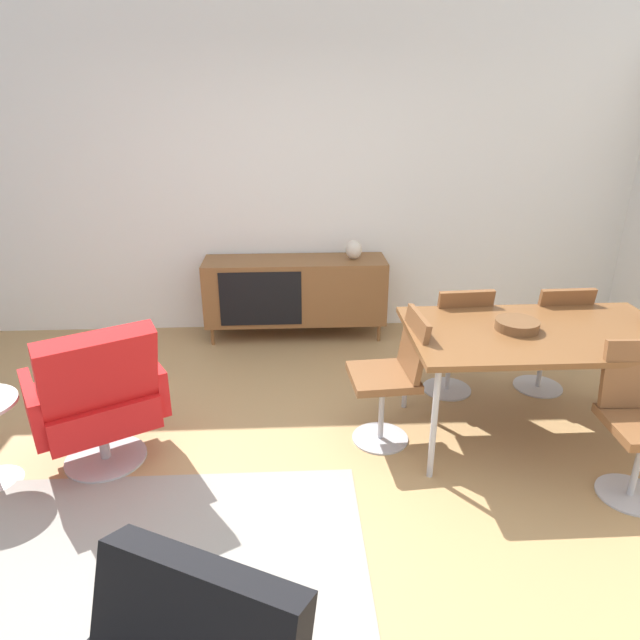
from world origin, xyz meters
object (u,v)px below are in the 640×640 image
object	(u,v)px
dining_chair_back_left	(455,336)
lounge_chair_red	(98,397)
sideboard	(295,290)
vase_cobalt	(354,250)
dining_table	(540,337)
wooden_bowl_on_table	(517,325)
dining_chair_near_window	(393,374)
dining_chair_back_right	(551,334)

from	to	relation	value
dining_chair_back_left	lounge_chair_red	size ratio (longest dim) A/B	0.90
sideboard	vase_cobalt	distance (m)	0.63
dining_table	lounge_chair_red	size ratio (longest dim) A/B	1.69
wooden_bowl_on_table	dining_chair_near_window	bearing A→B (deg)	-178.74
lounge_chair_red	dining_table	bearing A→B (deg)	4.06
sideboard	dining_table	world-z (taller)	dining_table
vase_cobalt	wooden_bowl_on_table	size ratio (longest dim) A/B	0.64
wooden_bowl_on_table	dining_chair_back_right	distance (m)	0.79
dining_chair_back_right	vase_cobalt	bearing A→B (deg)	138.57
sideboard	dining_chair_back_left	distance (m)	1.61
dining_chair_near_window	dining_chair_back_right	world-z (taller)	same
sideboard	dining_table	bearing A→B (deg)	-49.24
dining_table	dining_chair_back_right	size ratio (longest dim) A/B	1.87
sideboard	lounge_chair_red	size ratio (longest dim) A/B	1.69
wooden_bowl_on_table	lounge_chair_red	size ratio (longest dim) A/B	0.27
dining_table	dining_chair_near_window	world-z (taller)	dining_chair_near_window
sideboard	lounge_chair_red	bearing A→B (deg)	-121.19
sideboard	wooden_bowl_on_table	bearing A→B (deg)	-51.76
lounge_chair_red	dining_chair_near_window	bearing A→B (deg)	6.28
sideboard	lounge_chair_red	xyz separation A→B (m)	(-1.15, -1.89, 0.03)
dining_table	dining_chair_back_right	world-z (taller)	dining_chair_back_right
sideboard	vase_cobalt	bearing A→B (deg)	0.21
dining_chair_back_right	sideboard	bearing A→B (deg)	147.79
vase_cobalt	wooden_bowl_on_table	distance (m)	1.87
dining_chair_back_left	lounge_chair_red	bearing A→B (deg)	-161.86
dining_chair_near_window	lounge_chair_red	world-z (taller)	lounge_chair_red
vase_cobalt	dining_chair_back_left	world-z (taller)	vase_cobalt
dining_chair_back_right	dining_chair_back_left	bearing A→B (deg)	179.99
dining_table	lounge_chair_red	world-z (taller)	lounge_chair_red
dining_chair_back_left	lounge_chair_red	world-z (taller)	lounge_chair_red
sideboard	wooden_bowl_on_table	xyz separation A→B (m)	(1.33, -1.69, 0.33)
dining_chair_back_right	dining_chair_near_window	bearing A→B (deg)	-155.93
dining_table	dining_chair_back_left	bearing A→B (deg)	121.73
vase_cobalt	lounge_chair_red	world-z (taller)	lounge_chair_red
vase_cobalt	dining_table	size ratio (longest dim) A/B	0.10
vase_cobalt	dining_chair_back_left	distance (m)	1.34
lounge_chair_red	dining_chair_back_right	bearing A→B (deg)	14.07
lounge_chair_red	dining_chair_back_left	bearing A→B (deg)	18.14
vase_cobalt	lounge_chair_red	xyz separation A→B (m)	(-1.67, -1.90, -0.34)
dining_chair_back_right	lounge_chair_red	world-z (taller)	lounge_chair_red
dining_chair_back_left	sideboard	bearing A→B (deg)	134.43
sideboard	vase_cobalt	xyz separation A→B (m)	(0.52, 0.00, 0.36)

